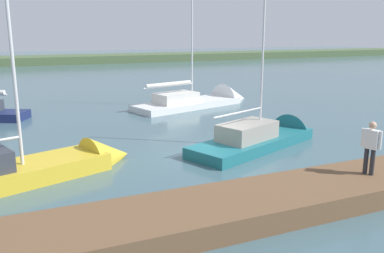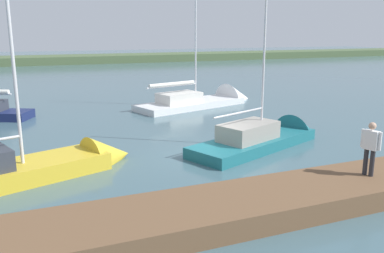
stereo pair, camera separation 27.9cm
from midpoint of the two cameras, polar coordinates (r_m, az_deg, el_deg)
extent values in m
plane|color=#42606B|center=(16.71, 1.43, -4.06)|extent=(200.00, 200.00, 0.00)
cube|color=#4C603D|center=(69.46, -18.15, 8.36)|extent=(180.00, 8.00, 2.40)
cube|color=brown|center=(12.12, 12.71, -9.64)|extent=(21.81, 2.47, 0.61)
cube|color=white|center=(27.39, -0.95, 2.79)|extent=(8.06, 4.65, 0.74)
cone|color=white|center=(30.39, 5.56, 3.75)|extent=(2.92, 3.08, 2.53)
cube|color=silver|center=(26.68, -2.56, 4.02)|extent=(3.08, 2.40, 0.66)
cylinder|color=silver|center=(27.22, -0.30, 13.22)|extent=(0.11, 0.11, 9.19)
cylinder|color=silver|center=(26.23, -3.55, 5.67)|extent=(3.74, 1.21, 0.08)
cylinder|color=silver|center=(26.21, -3.55, 5.93)|extent=(3.41, 1.24, 0.23)
cube|color=gold|center=(14.86, -24.82, -6.97)|extent=(6.98, 3.97, 0.96)
cone|color=gold|center=(16.32, -11.94, -4.28)|extent=(2.22, 2.34, 1.89)
cylinder|color=silver|center=(14.24, -24.68, 12.82)|extent=(0.11, 0.11, 9.06)
cube|color=#1E6B75|center=(17.97, 8.08, -2.85)|extent=(6.86, 4.35, 0.87)
cone|color=#1E6B75|center=(21.06, 14.27, -0.77)|extent=(2.49, 2.61, 2.06)
cube|color=gray|center=(17.42, 7.25, -0.64)|extent=(2.96, 2.31, 0.72)
cylinder|color=silver|center=(17.70, 9.35, 9.29)|extent=(0.09, 0.09, 6.68)
cylinder|color=silver|center=(16.74, 6.03, 1.94)|extent=(2.88, 1.21, 0.07)
cylinder|color=#28282D|center=(13.68, 23.29, -4.58)|extent=(0.14, 0.14, 0.83)
cylinder|color=#28282D|center=(13.76, 22.54, -4.41)|extent=(0.14, 0.14, 0.83)
cube|color=white|center=(13.54, 23.18, -1.63)|extent=(0.34, 0.49, 0.59)
sphere|color=tan|center=(13.44, 23.34, 0.16)|extent=(0.22, 0.22, 0.22)
cylinder|color=white|center=(13.42, 24.23, -1.79)|extent=(0.09, 0.09, 0.56)
cylinder|color=white|center=(13.65, 22.15, -1.36)|extent=(0.09, 0.09, 0.56)
camera|label=1|loc=(0.14, -90.53, -0.12)|focal=38.27mm
camera|label=2|loc=(0.14, 89.47, 0.12)|focal=38.27mm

